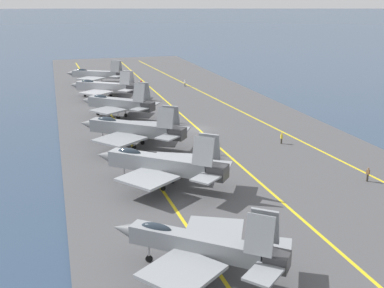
# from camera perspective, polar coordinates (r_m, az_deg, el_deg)

# --- Properties ---
(ground_plane) EXTENTS (2000.00, 2000.00, 0.00)m
(ground_plane) POSITION_cam_1_polar(r_m,az_deg,el_deg) (81.29, 0.74, 1.52)
(ground_plane) COLOR #2D425B
(carrier_deck) EXTENTS (208.93, 45.40, 0.40)m
(carrier_deck) POSITION_cam_1_polar(r_m,az_deg,el_deg) (81.23, 0.74, 1.65)
(carrier_deck) COLOR #4C4C4F
(carrier_deck) RESTS_ON ground
(deck_stripe_foul_line) EXTENTS (187.66, 12.50, 0.01)m
(deck_stripe_foul_line) POSITION_cam_1_polar(r_m,az_deg,el_deg) (85.52, 8.78, 2.38)
(deck_stripe_foul_line) COLOR yellow
(deck_stripe_foul_line) RESTS_ON carrier_deck
(deck_stripe_centerline) EXTENTS (188.03, 0.36, 0.01)m
(deck_stripe_centerline) POSITION_cam_1_polar(r_m,az_deg,el_deg) (81.18, 0.74, 1.79)
(deck_stripe_centerline) COLOR yellow
(deck_stripe_centerline) RESTS_ON carrier_deck
(deck_stripe_edge_line) EXTENTS (187.96, 5.83, 0.01)m
(deck_stripe_edge_line) POSITION_cam_1_polar(r_m,az_deg,el_deg) (78.60, -8.01, 1.12)
(deck_stripe_edge_line) COLOR yellow
(deck_stripe_edge_line) RESTS_ON carrier_deck
(parked_jet_second) EXTENTS (13.01, 14.02, 6.33)m
(parked_jet_second) POSITION_cam_1_polar(r_m,az_deg,el_deg) (38.67, 0.96, -11.88)
(parked_jet_second) COLOR gray
(parked_jet_second) RESTS_ON carrier_deck
(parked_jet_third) EXTENTS (14.04, 15.62, 6.84)m
(parked_jet_third) POSITION_cam_1_polar(r_m,az_deg,el_deg) (56.08, -3.74, -2.35)
(parked_jet_third) COLOR #93999E
(parked_jet_third) RESTS_ON carrier_deck
(parked_jet_fourth) EXTENTS (14.59, 16.18, 6.55)m
(parked_jet_fourth) POSITION_cam_1_polar(r_m,az_deg,el_deg) (71.52, -7.12, 1.81)
(parked_jet_fourth) COLOR gray
(parked_jet_fourth) RESTS_ON carrier_deck
(parked_jet_fifth) EXTENTS (13.17, 14.23, 6.88)m
(parked_jet_fifth) POSITION_cam_1_polar(r_m,az_deg,el_deg) (89.34, -8.80, 4.77)
(parked_jet_fifth) COLOR gray
(parked_jet_fifth) RESTS_ON carrier_deck
(parked_jet_sixth) EXTENTS (13.71, 15.90, 6.15)m
(parked_jet_sixth) POSITION_cam_1_polar(r_m,az_deg,el_deg) (108.32, -10.40, 6.67)
(parked_jet_sixth) COLOR #A8AAAF
(parked_jet_sixth) RESTS_ON carrier_deck
(parked_jet_seventh) EXTENTS (12.82, 15.78, 6.24)m
(parked_jet_seventh) POSITION_cam_1_polar(r_m,az_deg,el_deg) (125.64, -11.25, 8.11)
(parked_jet_seventh) COLOR #9EA3A8
(parked_jet_seventh) RESTS_ON carrier_deck
(crew_red_vest) EXTENTS (0.45, 0.45, 1.77)m
(crew_red_vest) POSITION_cam_1_polar(r_m,az_deg,el_deg) (120.64, -6.05, 7.19)
(crew_red_vest) COLOR #383328
(crew_red_vest) RESTS_ON carrier_deck
(crew_white_vest) EXTENTS (0.46, 0.43, 1.71)m
(crew_white_vest) POSITION_cam_1_polar(r_m,az_deg,el_deg) (120.86, -0.85, 7.28)
(crew_white_vest) COLOR #4C473D
(crew_white_vest) RESTS_ON carrier_deck
(crew_brown_vest) EXTENTS (0.45, 0.39, 1.75)m
(crew_brown_vest) POSITION_cam_1_polar(r_m,az_deg,el_deg) (61.61, 20.12, -3.34)
(crew_brown_vest) COLOR #383328
(crew_brown_vest) RESTS_ON carrier_deck
(crew_yellow_vest) EXTENTS (0.42, 0.32, 1.71)m
(crew_yellow_vest) POSITION_cam_1_polar(r_m,az_deg,el_deg) (74.03, 10.57, 0.75)
(crew_yellow_vest) COLOR #383328
(crew_yellow_vest) RESTS_ON carrier_deck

